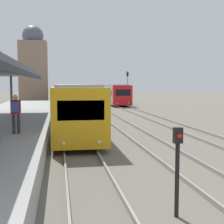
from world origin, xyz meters
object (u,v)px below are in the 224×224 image
Objects in this scene: train_near at (67,95)px; train_far at (99,91)px; signal_post_near at (177,163)px; person_on_platform at (16,111)px; signal_mast_far at (127,84)px.

train_far is (7.33, 25.90, -0.01)m from train_near.
train_near reaches higher than train_far.
signal_post_near is at bearing -95.54° from train_far.
train_near is at bearing -105.80° from train_far.
person_on_platform is 0.80× the size of signal_post_near.
person_on_platform is 0.03× the size of train_far.
train_near is 26.92m from train_far.
train_near is 10.27× the size of signal_mast_far.
person_on_platform is 0.03× the size of train_near.
train_near is at bearing 83.68° from person_on_platform.
signal_mast_far is at bearing -84.53° from train_far.
train_far is at bearing 95.47° from signal_mast_far.
person_on_platform is 8.36m from signal_post_near.
signal_post_near is at bearing -57.50° from person_on_platform.
signal_post_near is (-5.58, -57.59, -0.39)m from train_far.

